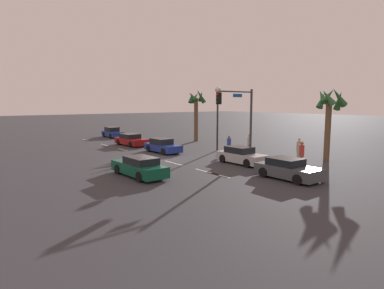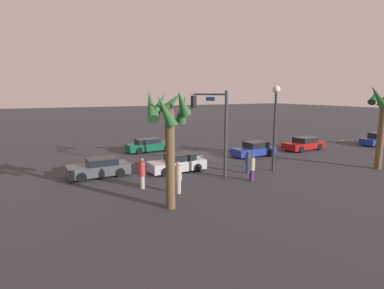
{
  "view_description": "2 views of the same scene",
  "coord_description": "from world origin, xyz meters",
  "px_view_note": "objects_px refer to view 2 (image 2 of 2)",
  "views": [
    {
      "loc": [
        23.55,
        -14.21,
        4.79
      ],
      "look_at": [
        2.81,
        1.47,
        1.43
      ],
      "focal_mm": 30.52,
      "sensor_mm": 36.0,
      "label": 1
    },
    {
      "loc": [
        14.98,
        24.0,
        5.76
      ],
      "look_at": [
        2.91,
        1.12,
        1.37
      ],
      "focal_mm": 28.34,
      "sensor_mm": 36.0,
      "label": 2
    }
  ],
  "objects_px": {
    "car_3": "(378,140)",
    "pedestrian_0": "(248,162)",
    "car_5": "(178,163)",
    "streetlamp": "(275,112)",
    "pedestrian_3": "(252,167)",
    "palm_tree_0": "(168,122)",
    "palm_tree_1": "(383,111)",
    "car_0": "(304,144)",
    "traffic_signal": "(213,118)",
    "car_1": "(254,149)",
    "pedestrian_2": "(178,177)",
    "car_4": "(99,168)",
    "pedestrian_1": "(142,172)",
    "car_2": "(150,145)"
  },
  "relations": [
    {
      "from": "car_3",
      "to": "pedestrian_0",
      "type": "distance_m",
      "value": 20.55
    },
    {
      "from": "car_5",
      "to": "streetlamp",
      "type": "relative_size",
      "value": 0.67
    },
    {
      "from": "car_3",
      "to": "pedestrian_3",
      "type": "bearing_deg",
      "value": 11.87
    },
    {
      "from": "palm_tree_0",
      "to": "palm_tree_1",
      "type": "relative_size",
      "value": 0.93
    },
    {
      "from": "palm_tree_1",
      "to": "streetlamp",
      "type": "bearing_deg",
      "value": -23.05
    },
    {
      "from": "car_0",
      "to": "pedestrian_3",
      "type": "height_order",
      "value": "pedestrian_3"
    },
    {
      "from": "car_0",
      "to": "pedestrian_0",
      "type": "bearing_deg",
      "value": 23.35
    },
    {
      "from": "car_0",
      "to": "traffic_signal",
      "type": "bearing_deg",
      "value": 15.4
    },
    {
      "from": "car_0",
      "to": "traffic_signal",
      "type": "xyz_separation_m",
      "value": [
        13.28,
        3.66,
        3.4
      ]
    },
    {
      "from": "car_0",
      "to": "car_1",
      "type": "bearing_deg",
      "value": 0.56
    },
    {
      "from": "car_3",
      "to": "palm_tree_0",
      "type": "distance_m",
      "value": 29.13
    },
    {
      "from": "traffic_signal",
      "to": "pedestrian_3",
      "type": "bearing_deg",
      "value": 116.5
    },
    {
      "from": "pedestrian_2",
      "to": "palm_tree_1",
      "type": "xyz_separation_m",
      "value": [
        -16.1,
        1.85,
        3.44
      ]
    },
    {
      "from": "car_3",
      "to": "pedestrian_3",
      "type": "height_order",
      "value": "pedestrian_3"
    },
    {
      "from": "streetlamp",
      "to": "pedestrian_0",
      "type": "height_order",
      "value": "streetlamp"
    },
    {
      "from": "traffic_signal",
      "to": "pedestrian_0",
      "type": "relative_size",
      "value": 3.58
    },
    {
      "from": "palm_tree_0",
      "to": "pedestrian_0",
      "type": "bearing_deg",
      "value": -155.09
    },
    {
      "from": "pedestrian_0",
      "to": "car_4",
      "type": "bearing_deg",
      "value": -23.16
    },
    {
      "from": "car_4",
      "to": "palm_tree_0",
      "type": "height_order",
      "value": "palm_tree_0"
    },
    {
      "from": "car_1",
      "to": "pedestrian_1",
      "type": "distance_m",
      "value": 13.12
    },
    {
      "from": "car_0",
      "to": "car_5",
      "type": "bearing_deg",
      "value": 7.13
    },
    {
      "from": "streetlamp",
      "to": "pedestrian_1",
      "type": "xyz_separation_m",
      "value": [
        10.03,
        -0.5,
        -3.4
      ]
    },
    {
      "from": "car_2",
      "to": "car_4",
      "type": "relative_size",
      "value": 1.15
    },
    {
      "from": "pedestrian_0",
      "to": "pedestrian_3",
      "type": "xyz_separation_m",
      "value": [
        1.02,
        1.7,
        0.07
      ]
    },
    {
      "from": "palm_tree_0",
      "to": "car_1",
      "type": "bearing_deg",
      "value": -145.8
    },
    {
      "from": "car_1",
      "to": "car_5",
      "type": "bearing_deg",
      "value": 11.96
    },
    {
      "from": "car_1",
      "to": "car_3",
      "type": "height_order",
      "value": "car_3"
    },
    {
      "from": "car_1",
      "to": "pedestrian_2",
      "type": "xyz_separation_m",
      "value": [
        10.77,
        6.38,
        0.38
      ]
    },
    {
      "from": "car_4",
      "to": "streetlamp",
      "type": "bearing_deg",
      "value": 159.03
    },
    {
      "from": "car_0",
      "to": "car_3",
      "type": "height_order",
      "value": "car_3"
    },
    {
      "from": "traffic_signal",
      "to": "car_1",
      "type": "bearing_deg",
      "value": -151.94
    },
    {
      "from": "car_2",
      "to": "palm_tree_0",
      "type": "height_order",
      "value": "palm_tree_0"
    },
    {
      "from": "car_2",
      "to": "traffic_signal",
      "type": "height_order",
      "value": "traffic_signal"
    },
    {
      "from": "car_3",
      "to": "pedestrian_0",
      "type": "relative_size",
      "value": 2.46
    },
    {
      "from": "car_2",
      "to": "traffic_signal",
      "type": "bearing_deg",
      "value": 95.87
    },
    {
      "from": "pedestrian_3",
      "to": "car_0",
      "type": "bearing_deg",
      "value": -151.76
    },
    {
      "from": "car_3",
      "to": "palm_tree_0",
      "type": "height_order",
      "value": "palm_tree_0"
    },
    {
      "from": "car_3",
      "to": "car_5",
      "type": "bearing_deg",
      "value": -0.0
    },
    {
      "from": "car_5",
      "to": "car_3",
      "type": "bearing_deg",
      "value": 180.0
    },
    {
      "from": "pedestrian_0",
      "to": "palm_tree_1",
      "type": "xyz_separation_m",
      "value": [
        -9.68,
        3.6,
        3.58
      ]
    },
    {
      "from": "traffic_signal",
      "to": "pedestrian_0",
      "type": "distance_m",
      "value": 4.09
    },
    {
      "from": "car_3",
      "to": "pedestrian_1",
      "type": "xyz_separation_m",
      "value": [
        28.33,
        2.66,
        0.37
      ]
    },
    {
      "from": "traffic_signal",
      "to": "palm_tree_0",
      "type": "bearing_deg",
      "value": 40.76
    },
    {
      "from": "car_1",
      "to": "pedestrian_3",
      "type": "bearing_deg",
      "value": 49.7
    },
    {
      "from": "car_2",
      "to": "car_3",
      "type": "bearing_deg",
      "value": 160.38
    },
    {
      "from": "pedestrian_0",
      "to": "pedestrian_3",
      "type": "height_order",
      "value": "pedestrian_3"
    },
    {
      "from": "streetlamp",
      "to": "palm_tree_1",
      "type": "xyz_separation_m",
      "value": [
        -7.61,
        3.24,
        0.03
      ]
    },
    {
      "from": "car_3",
      "to": "streetlamp",
      "type": "height_order",
      "value": "streetlamp"
    },
    {
      "from": "car_0",
      "to": "streetlamp",
      "type": "distance_m",
      "value": 10.86
    },
    {
      "from": "traffic_signal",
      "to": "pedestrian_3",
      "type": "height_order",
      "value": "traffic_signal"
    }
  ]
}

